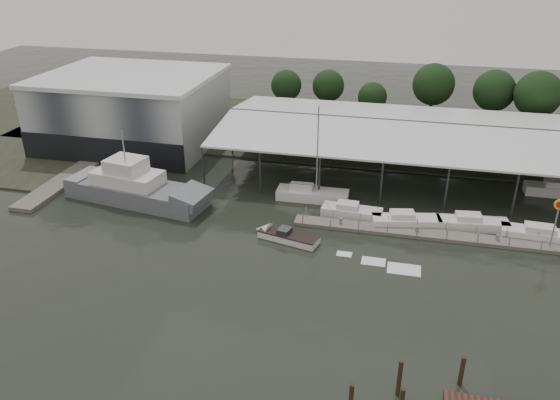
% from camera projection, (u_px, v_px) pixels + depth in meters
% --- Properties ---
extents(ground, '(200.00, 200.00, 0.00)m').
position_uv_depth(ground, '(263.00, 268.00, 51.48)').
color(ground, black).
rests_on(ground, ground).
extents(land_strip_far, '(140.00, 30.00, 0.30)m').
position_uv_depth(land_strip_far, '(330.00, 131.00, 88.32)').
color(land_strip_far, '#383C2D').
rests_on(land_strip_far, ground).
extents(land_strip_west, '(20.00, 40.00, 0.30)m').
position_uv_depth(land_strip_west, '(67.00, 136.00, 86.05)').
color(land_strip_west, '#383C2D').
rests_on(land_strip_west, ground).
extents(storage_warehouse, '(24.50, 20.50, 10.50)m').
position_uv_depth(storage_warehouse, '(133.00, 109.00, 81.28)').
color(storage_warehouse, '#A2A8AD').
rests_on(storage_warehouse, ground).
extents(covered_boat_shed, '(58.24, 24.00, 6.96)m').
position_uv_depth(covered_boat_shed, '(447.00, 129.00, 69.91)').
color(covered_boat_shed, silver).
rests_on(covered_boat_shed, ground).
extents(trawler_dock, '(3.00, 18.00, 0.50)m').
position_uv_depth(trawler_dock, '(65.00, 180.00, 69.87)').
color(trawler_dock, slate).
rests_on(trawler_dock, ground).
extents(floating_dock, '(28.00, 2.00, 1.40)m').
position_uv_depth(floating_dock, '(426.00, 234.00, 57.08)').
color(floating_dock, slate).
rests_on(floating_dock, ground).
extents(shell_fuel_sign, '(1.10, 0.18, 5.55)m').
position_uv_depth(shell_fuel_sign, '(557.00, 214.00, 52.98)').
color(shell_fuel_sign, gray).
rests_on(shell_fuel_sign, ground).
extents(grey_trawler, '(18.37, 7.68, 8.84)m').
position_uv_depth(grey_trawler, '(137.00, 189.00, 64.15)').
color(grey_trawler, slate).
rests_on(grey_trawler, ground).
extents(white_sailboat, '(8.53, 2.79, 11.64)m').
position_uv_depth(white_sailboat, '(311.00, 194.00, 64.92)').
color(white_sailboat, silver).
rests_on(white_sailboat, ground).
extents(speedboat_underway, '(17.73, 6.10, 2.00)m').
position_uv_depth(speedboat_underway, '(284.00, 235.00, 56.42)').
color(speedboat_underway, silver).
rests_on(speedboat_underway, ground).
extents(moored_cruiser_0, '(6.81, 2.62, 1.70)m').
position_uv_depth(moored_cruiser_0, '(351.00, 211.00, 60.92)').
color(moored_cruiser_0, silver).
rests_on(moored_cruiser_0, ground).
extents(moored_cruiser_1, '(7.62, 3.65, 1.70)m').
position_uv_depth(moored_cruiser_1, '(406.00, 221.00, 58.91)').
color(moored_cruiser_1, silver).
rests_on(moored_cruiser_1, ground).
extents(moored_cruiser_2, '(7.68, 3.03, 1.70)m').
position_uv_depth(moored_cruiser_2, '(472.00, 223.00, 58.42)').
color(moored_cruiser_2, silver).
rests_on(moored_cruiser_2, ground).
extents(moored_cruiser_3, '(8.51, 2.78, 1.70)m').
position_uv_depth(moored_cruiser_3, '(543.00, 235.00, 56.08)').
color(moored_cruiser_3, silver).
rests_on(moored_cruiser_3, ground).
extents(horizon_tree_line, '(69.84, 10.78, 10.50)m').
position_uv_depth(horizon_tree_line, '(485.00, 94.00, 86.03)').
color(horizon_tree_line, black).
rests_on(horizon_tree_line, ground).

